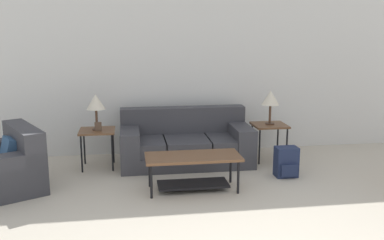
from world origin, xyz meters
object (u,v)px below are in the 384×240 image
coffee_table (193,165)px  backpack (286,162)px  side_table_right (269,128)px  table_lamp_right (271,99)px  armchair (4,168)px  side_table_left (97,134)px  couch (185,144)px  table_lamp_left (96,103)px

coffee_table → backpack: coffee_table is taller
side_table_right → table_lamp_right: (0.00, 0.00, 0.47)m
armchair → side_table_left: bearing=33.8°
armchair → side_table_right: size_ratio=2.38×
backpack → couch: bearing=146.7°
side_table_left → backpack: side_table_left is taller
coffee_table → table_lamp_right: 1.90m
table_lamp_right → table_lamp_left: bearing=180.0°
side_table_right → table_lamp_left: bearing=180.0°
armchair → side_table_left: armchair is taller
side_table_right → table_lamp_left: 2.68m
side_table_left → coffee_table: bearing=-42.0°
side_table_left → backpack: size_ratio=1.36×
armchair → coffee_table: bearing=-9.1°
side_table_left → table_lamp_right: bearing=0.0°
couch → backpack: (1.31, -0.86, -0.09)m
side_table_right → backpack: bearing=-90.9°
armchair → side_table_right: armchair is taller
couch → side_table_left: size_ratio=3.43×
armchair → backpack: (3.75, -0.05, -0.08)m
coffee_table → table_lamp_right: bearing=39.3°
armchair → table_lamp_left: 1.52m
armchair → couch: bearing=18.2°
couch → coffee_table: (-0.06, -1.19, 0.05)m
side_table_left → side_table_right: same height
side_table_left → side_table_right: bearing=0.0°
table_lamp_left → table_lamp_right: (2.64, 0.00, 0.00)m
side_table_right → backpack: 0.86m
side_table_left → table_lamp_right: size_ratio=1.09×
table_lamp_right → side_table_left: bearing=-180.0°
couch → table_lamp_right: bearing=-2.3°
coffee_table → side_table_right: (1.38, 1.13, 0.17)m
table_lamp_left → armchair: bearing=-146.2°
coffee_table → armchair: bearing=170.9°
armchair → backpack: armchair is taller
armchair → table_lamp_right: 3.90m
armchair → backpack: size_ratio=3.24×
table_lamp_left → backpack: table_lamp_left is taller
couch → table_lamp_left: bearing=-177.7°
side_table_right → side_table_left: bearing=180.0°
couch → table_lamp_right: (1.32, -0.05, 0.69)m
table_lamp_left → coffee_table: bearing=-42.0°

